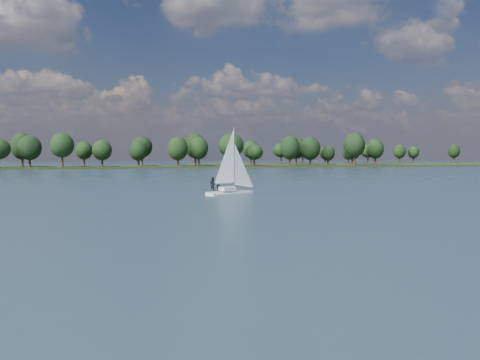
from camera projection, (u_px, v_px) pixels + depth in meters
The scene contains 5 objects.
ground at pixel (135, 180), 113.90m from camera, with size 700.00×700.00×0.00m, color #233342.
far_shore at pixel (101, 168), 220.16m from camera, with size 660.00×40.00×1.50m, color black.
far_shore_back at pixel (374, 164), 315.71m from camera, with size 220.00×30.00×1.40m, color black.
sailboat at pixel (230, 175), 70.89m from camera, with size 7.33×4.59×9.37m.
treeline at pixel (57, 148), 210.93m from camera, with size 562.01×73.86×18.15m.
Camera 1 is at (-14.24, -15.10, 5.28)m, focal length 40.00 mm.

